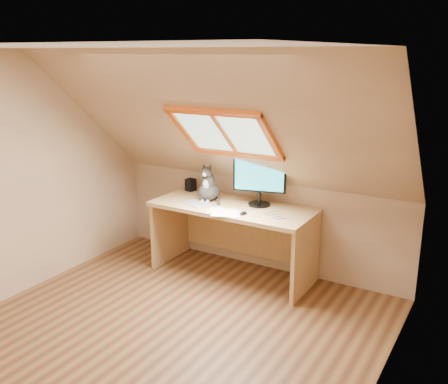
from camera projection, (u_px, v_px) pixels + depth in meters
The scene contains 10 objects.
ground at pixel (164, 335), 4.32m from camera, with size 3.50×3.50×0.00m, color brown.
room_shell at pixel (151, 177), 3.86m from camera, with size 3.52×3.52×2.41m.
desk at pixel (236, 224), 5.42m from camera, with size 1.74×0.76×0.80m.
monitor at pixel (260, 178), 5.21m from camera, with size 0.55×0.24×0.52m.
cat at pixel (209, 187), 5.43m from camera, with size 0.26×0.30×0.42m.
desk_speaker at pixel (191, 185), 5.84m from camera, with size 0.10×0.10×0.14m, color black.
graphics_tablet at pixel (197, 204), 5.34m from camera, with size 0.27×0.20×0.01m, color #B2B2B7.
mouse at pixel (243, 213), 4.99m from camera, with size 0.05×0.10×0.03m, color black.
papers at pixel (220, 211), 5.09m from camera, with size 0.35×0.30×0.01m.
cables at pixel (266, 215), 4.98m from camera, with size 0.51×0.26×0.01m.
Camera 1 is at (2.39, -3.03, 2.37)m, focal length 40.00 mm.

